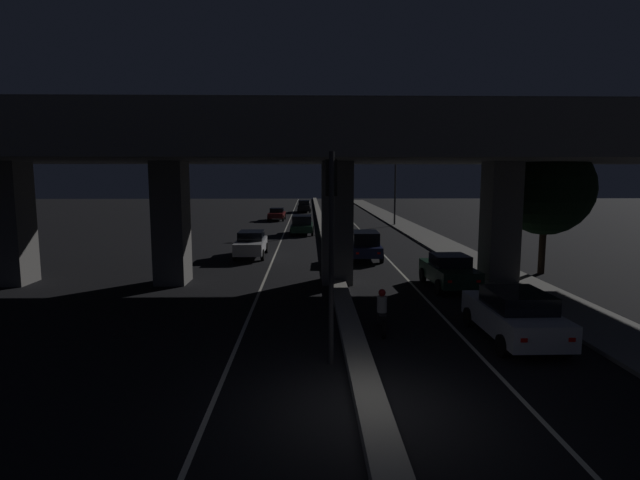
# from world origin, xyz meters

# --- Properties ---
(ground_plane) EXTENTS (200.00, 200.00, 0.00)m
(ground_plane) POSITION_xyz_m (0.00, 0.00, 0.00)
(ground_plane) COLOR black
(lane_line_left_inner) EXTENTS (0.12, 126.00, 0.00)m
(lane_line_left_inner) POSITION_xyz_m (-3.51, 35.00, 0.00)
(lane_line_left_inner) COLOR beige
(lane_line_left_inner) RESTS_ON ground_plane
(lane_line_right_inner) EXTENTS (0.12, 126.00, 0.00)m
(lane_line_right_inner) POSITION_xyz_m (3.51, 35.00, 0.00)
(lane_line_right_inner) COLOR beige
(lane_line_right_inner) RESTS_ON ground_plane
(median_divider) EXTENTS (0.70, 126.00, 0.28)m
(median_divider) POSITION_xyz_m (0.00, 35.00, 0.14)
(median_divider) COLOR gray
(median_divider) RESTS_ON ground_plane
(sidewalk_right) EXTENTS (2.75, 126.00, 0.13)m
(sidewalk_right) POSITION_xyz_m (8.34, 28.00, 0.07)
(sidewalk_right) COLOR slate
(sidewalk_right) RESTS_ON ground_plane
(elevated_overpass) EXTENTS (35.69, 11.48, 8.67)m
(elevated_overpass) POSITION_xyz_m (-0.23, 13.12, 6.53)
(elevated_overpass) COLOR #5B5956
(elevated_overpass) RESTS_ON ground_plane
(traffic_light_left_of_median) EXTENTS (0.30, 0.49, 5.68)m
(traffic_light_left_of_median) POSITION_xyz_m (-0.75, 2.75, 3.85)
(traffic_light_left_of_median) COLOR black
(traffic_light_left_of_median) RESTS_ON ground_plane
(street_lamp) EXTENTS (2.38, 0.32, 8.65)m
(street_lamp) POSITION_xyz_m (7.06, 39.80, 5.08)
(street_lamp) COLOR #2D2D30
(street_lamp) RESTS_ON ground_plane
(car_white_lead) EXTENTS (2.05, 4.41, 1.59)m
(car_white_lead) POSITION_xyz_m (4.99, 4.47, 0.82)
(car_white_lead) COLOR silver
(car_white_lead) RESTS_ON ground_plane
(car_dark_green_second) EXTENTS (2.00, 4.11, 1.54)m
(car_dark_green_second) POSITION_xyz_m (5.02, 11.75, 0.78)
(car_dark_green_second) COLOR black
(car_dark_green_second) RESTS_ON ground_plane
(car_dark_blue_third) EXTENTS (1.99, 4.19, 1.70)m
(car_dark_blue_third) POSITION_xyz_m (2.11, 19.67, 0.89)
(car_dark_blue_third) COLOR #141938
(car_dark_blue_third) RESTS_ON ground_plane
(car_white_lead_oncoming) EXTENTS (1.90, 4.52, 1.59)m
(car_white_lead_oncoming) POSITION_xyz_m (-4.95, 20.78, 0.82)
(car_white_lead_oncoming) COLOR silver
(car_white_lead_oncoming) RESTS_ON ground_plane
(car_dark_green_second_oncoming) EXTENTS (2.06, 4.31, 1.63)m
(car_dark_green_second_oncoming) POSITION_xyz_m (-1.90, 32.87, 0.84)
(car_dark_green_second_oncoming) COLOR black
(car_dark_green_second_oncoming) RESTS_ON ground_plane
(car_dark_red_third_oncoming) EXTENTS (1.95, 4.14, 1.40)m
(car_dark_red_third_oncoming) POSITION_xyz_m (-4.94, 46.38, 0.72)
(car_dark_red_third_oncoming) COLOR #591414
(car_dark_red_third_oncoming) RESTS_ON ground_plane
(car_black_fourth_oncoming) EXTENTS (1.94, 4.67, 1.66)m
(car_black_fourth_oncoming) POSITION_xyz_m (-1.91, 59.21, 0.85)
(car_black_fourth_oncoming) COLOR black
(car_black_fourth_oncoming) RESTS_ON ground_plane
(motorcycle_black_filtering_near) EXTENTS (0.34, 1.90, 1.42)m
(motorcycle_black_filtering_near) POSITION_xyz_m (1.03, 5.43, 0.60)
(motorcycle_black_filtering_near) COLOR black
(motorcycle_black_filtering_near) RESTS_ON ground_plane
(pedestrian_on_sidewalk) EXTENTS (0.34, 0.34, 1.77)m
(pedestrian_on_sidewalk) POSITION_xyz_m (7.67, 13.10, 1.02)
(pedestrian_on_sidewalk) COLOR black
(pedestrian_on_sidewalk) RESTS_ON sidewalk_right
(roadside_tree_kerbside_near) EXTENTS (4.76, 4.76, 6.79)m
(roadside_tree_kerbside_near) POSITION_xyz_m (10.76, 14.95, 4.40)
(roadside_tree_kerbside_near) COLOR #2D2116
(roadside_tree_kerbside_near) RESTS_ON ground_plane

